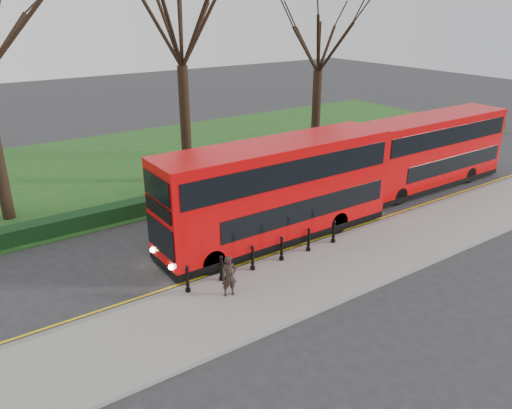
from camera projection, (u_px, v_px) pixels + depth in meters
ground at (254, 253)px, 21.51m from camera, size 120.00×120.00×0.00m
pavement at (298, 281)px, 19.19m from camera, size 60.00×4.00×0.15m
kerb at (268, 261)px, 20.71m from camera, size 60.00×0.25×0.16m
grass_verge at (126, 166)px, 32.95m from camera, size 60.00×18.00×0.06m
hedge at (182, 198)px, 26.55m from camera, size 60.00×0.90×0.80m
yellow_line_outer at (264, 259)px, 20.97m from camera, size 60.00×0.10×0.01m
yellow_line_inner at (261, 258)px, 21.12m from camera, size 60.00×0.10×0.01m
tree_mid at (180, 23)px, 26.82m from camera, size 7.92×7.92×12.38m
tree_right at (319, 41)px, 32.56m from camera, size 6.80×6.80×10.63m
bollard_row at (267, 253)px, 20.08m from camera, size 7.36×0.15×1.00m
bus_lead at (277, 192)px, 22.04m from camera, size 11.27×2.59×4.49m
bus_rear at (431, 151)px, 28.69m from camera, size 10.44×2.40×4.15m
pedestrian at (229, 276)px, 17.88m from camera, size 0.64×0.50×1.55m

